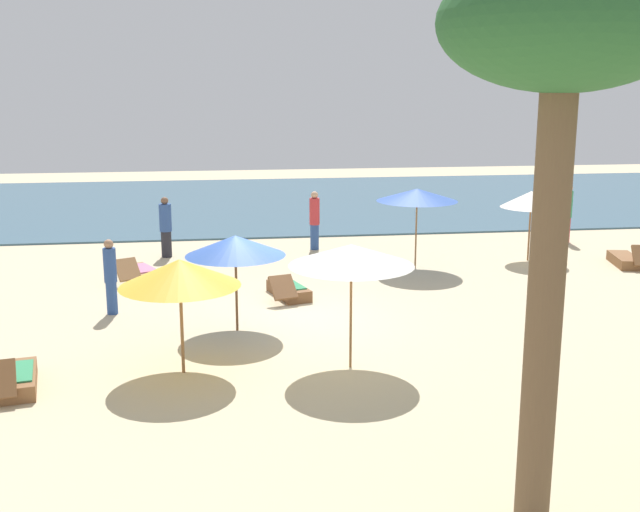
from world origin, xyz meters
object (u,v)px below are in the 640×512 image
at_px(umbrella_3, 417,195).
at_px(umbrella_4, 531,199).
at_px(umbrella_0, 351,255).
at_px(umbrella_1, 180,273).
at_px(person_1, 166,227).
at_px(palm_2, 562,47).
at_px(lounger_0, 16,380).
at_px(person_0, 315,220).
at_px(lounger_2, 141,273).
at_px(person_2, 111,276).
at_px(person_5, 568,212).
at_px(lounger_1, 288,290).
at_px(lounger_3, 626,260).
at_px(umbrella_2, 235,246).

relative_size(umbrella_3, umbrella_4, 1.10).
height_order(umbrella_0, umbrella_1, umbrella_0).
relative_size(umbrella_3, person_1, 1.25).
relative_size(umbrella_4, palm_2, 0.32).
distance_m(umbrella_4, lounger_0, 14.97).
bearing_deg(person_0, person_1, -174.31).
xyz_separation_m(umbrella_0, palm_2, (1.21, -5.32, 3.33)).
height_order(lounger_2, person_2, person_2).
distance_m(umbrella_3, lounger_0, 11.89).
bearing_deg(person_1, umbrella_0, -68.73).
bearing_deg(person_1, lounger_0, -101.12).
relative_size(person_1, person_5, 0.95).
distance_m(umbrella_1, lounger_1, 5.50).
xyz_separation_m(umbrella_4, person_1, (-10.49, 1.93, -0.89)).
height_order(umbrella_1, lounger_3, umbrella_1).
bearing_deg(person_0, palm_2, -88.12).
bearing_deg(person_0, umbrella_0, -93.92).
xyz_separation_m(lounger_1, person_1, (-3.15, 4.93, 0.73)).
xyz_separation_m(umbrella_1, person_0, (3.71, 10.07, -0.90)).
relative_size(umbrella_2, person_2, 1.21).
height_order(lounger_0, lounger_3, lounger_0).
bearing_deg(person_1, person_5, 1.82).
bearing_deg(umbrella_4, person_1, 169.58).
bearing_deg(person_0, person_2, -131.05).
distance_m(umbrella_3, palm_2, 13.23).
distance_m(umbrella_1, lounger_2, 7.27).
bearing_deg(lounger_3, umbrella_4, 157.43).
relative_size(umbrella_0, lounger_1, 1.27).
height_order(umbrella_2, lounger_1, umbrella_2).
bearing_deg(lounger_2, lounger_0, -101.11).
relative_size(umbrella_0, person_0, 1.26).
relative_size(umbrella_0, umbrella_1, 1.07).
xyz_separation_m(umbrella_0, lounger_3, (9.18, 6.81, -1.93)).
xyz_separation_m(umbrella_3, person_5, (5.80, 2.85, -1.08)).
bearing_deg(lounger_3, umbrella_2, -158.61).
xyz_separation_m(lounger_0, lounger_1, (5.13, 5.12, -0.00)).
relative_size(lounger_0, lounger_2, 0.98).
distance_m(person_1, palm_2, 16.54).
bearing_deg(person_5, lounger_0, -144.65).
bearing_deg(person_2, person_1, 81.15).
bearing_deg(umbrella_3, person_0, 130.29).
relative_size(lounger_3, person_2, 1.04).
distance_m(person_5, palm_2, 17.89).
distance_m(lounger_0, lounger_1, 7.25).
bearing_deg(umbrella_0, umbrella_4, 49.60).
relative_size(umbrella_4, lounger_0, 1.17).
height_order(umbrella_2, umbrella_3, umbrella_3).
relative_size(person_2, palm_2, 0.27).
bearing_deg(palm_2, umbrella_1, 127.62).
bearing_deg(lounger_0, person_2, 75.89).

